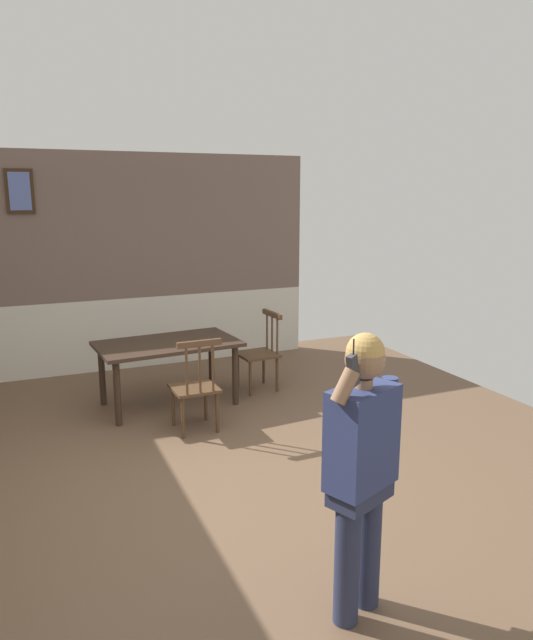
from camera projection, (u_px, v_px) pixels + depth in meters
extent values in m
plane|color=brown|center=(198.00, 485.00, 4.77)|extent=(7.88, 7.88, 0.00)
cube|color=#756056|center=(115.00, 227.00, 7.59)|extent=(5.29, 0.12, 1.89)
cube|color=silver|center=(120.00, 333.00, 7.90)|extent=(5.29, 0.14, 0.96)
cube|color=silver|center=(119.00, 298.00, 7.77)|extent=(5.29, 0.05, 0.06)
cube|color=#382314|center=(20.00, 191.00, 7.00)|extent=(0.32, 0.03, 0.53)
cube|color=#5F75BF|center=(20.00, 191.00, 6.99)|extent=(0.24, 0.01, 0.45)
cube|color=#38281E|center=(168.00, 344.00, 6.45)|extent=(1.58, 1.01, 0.04)
cylinder|color=#38281E|center=(117.00, 394.00, 5.93)|extent=(0.07, 0.07, 0.68)
cylinder|color=#38281E|center=(235.00, 375.00, 6.53)|extent=(0.07, 0.07, 0.68)
cylinder|color=#38281E|center=(102.00, 375.00, 6.52)|extent=(0.07, 0.07, 0.68)
cylinder|color=#38281E|center=(211.00, 360.00, 7.12)|extent=(0.07, 0.07, 0.68)
cube|color=#513823|center=(194.00, 388.00, 5.82)|extent=(0.45, 0.45, 0.03)
cube|color=#513823|center=(199.00, 344.00, 5.54)|extent=(0.44, 0.05, 0.06)
cylinder|color=#513823|center=(187.00, 369.00, 5.53)|extent=(0.02, 0.02, 0.52)
cylinder|color=#513823|center=(200.00, 367.00, 5.58)|extent=(0.02, 0.02, 0.52)
cylinder|color=#513823|center=(213.00, 365.00, 5.64)|extent=(0.02, 0.02, 0.52)
cylinder|color=#513823|center=(173.00, 406.00, 5.95)|extent=(0.04, 0.04, 0.42)
cylinder|color=#513823|center=(206.00, 401.00, 6.09)|extent=(0.04, 0.04, 0.42)
cylinder|color=#513823|center=(183.00, 418.00, 5.64)|extent=(0.04, 0.04, 0.42)
cylinder|color=#513823|center=(217.00, 412.00, 5.78)|extent=(0.04, 0.04, 0.42)
cube|color=#513823|center=(257.00, 354.00, 7.01)|extent=(0.47, 0.47, 0.03)
cube|color=#513823|center=(272.00, 314.00, 7.00)|extent=(0.07, 0.44, 0.06)
cylinder|color=#513823|center=(277.00, 334.00, 6.93)|extent=(0.02, 0.02, 0.49)
cylinder|color=#513823|center=(272.00, 332.00, 7.04)|extent=(0.02, 0.02, 0.49)
cylinder|color=#513823|center=(267.00, 329.00, 7.16)|extent=(0.02, 0.02, 0.49)
cylinder|color=#513823|center=(250.00, 379.00, 6.83)|extent=(0.04, 0.04, 0.42)
cylinder|color=#513823|center=(238.00, 371.00, 7.13)|extent=(0.04, 0.04, 0.42)
cylinder|color=#513823|center=(277.00, 374.00, 6.98)|extent=(0.04, 0.04, 0.42)
cylinder|color=#513823|center=(264.00, 367.00, 7.29)|extent=(0.04, 0.04, 0.42)
cylinder|color=#282E49|center=(369.00, 542.00, 3.31)|extent=(0.14, 0.14, 0.78)
cylinder|color=#282E49|center=(347.00, 558.00, 3.17)|extent=(0.14, 0.14, 0.78)
cube|color=#282E49|center=(360.00, 491.00, 3.17)|extent=(0.41, 0.32, 0.12)
cube|color=navy|center=(362.00, 438.00, 3.10)|extent=(0.46, 0.36, 0.55)
cylinder|color=navy|center=(388.00, 422.00, 3.27)|extent=(0.09, 0.09, 0.53)
cylinder|color=#936B4C|center=(345.00, 386.00, 2.89)|extent=(0.16, 0.08, 0.19)
cylinder|color=#936B4C|center=(364.00, 383.00, 3.04)|extent=(0.09, 0.09, 0.05)
sphere|color=#936B4C|center=(365.00, 359.00, 3.01)|extent=(0.21, 0.21, 0.21)
sphere|color=tan|center=(365.00, 352.00, 3.00)|extent=(0.20, 0.20, 0.20)
cube|color=#2D2D33|center=(353.00, 370.00, 2.89)|extent=(0.09, 0.06, 0.17)
cylinder|color=black|center=(354.00, 347.00, 2.87)|extent=(0.01, 0.01, 0.08)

